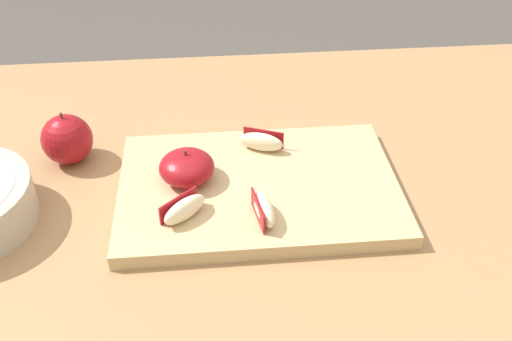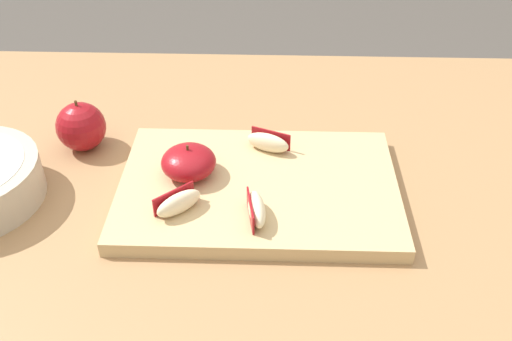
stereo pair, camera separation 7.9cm
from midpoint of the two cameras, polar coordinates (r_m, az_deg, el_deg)
dining_table at (r=0.86m, az=2.83°, el=-7.85°), size 1.50×0.93×0.75m
cutting_board at (r=0.81m, az=2.79°, el=-1.85°), size 0.39×0.26×0.02m
apple_half_skin_up at (r=0.80m, az=-3.95°, el=0.74°), size 0.08×0.08×0.05m
apple_wedge_near_knife at (r=0.86m, az=3.86°, el=2.74°), size 0.07×0.05×0.03m
apple_wedge_front at (r=0.75m, az=-4.75°, el=-3.35°), size 0.06×0.06×0.03m
apple_wedge_left at (r=0.74m, az=3.36°, el=-4.01°), size 0.03×0.07×0.03m
whole_apple_red_delicious at (r=0.92m, az=-14.70°, el=4.16°), size 0.08×0.08×0.08m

